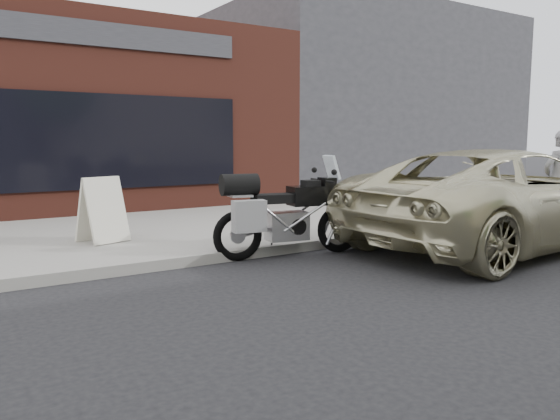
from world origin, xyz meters
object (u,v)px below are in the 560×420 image
Objects in this scene: pedestrian at (559,182)px; sandwich_sign at (102,209)px; motorcycle at (281,214)px; minivan at (503,198)px.

pedestrian is 8.17m from sandwich_sign.
pedestrian is (5.57, -0.95, 0.31)m from motorcycle.
pedestrian reaches higher than motorcycle.
minivan is 2.97× the size of pedestrian.
sandwich_sign is (-2.08, 1.92, 0.01)m from motorcycle.
pedestrian is at bearing -83.84° from minivan.
sandwich_sign is (-5.52, 3.18, -0.14)m from minivan.
motorcycle is 0.41× the size of minivan.
pedestrian reaches higher than sandwich_sign.
minivan reaches higher than sandwich_sign.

